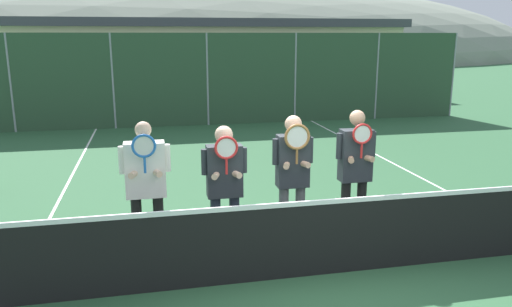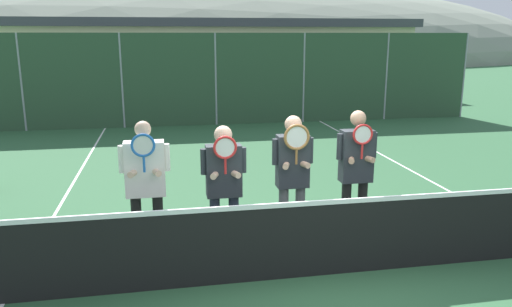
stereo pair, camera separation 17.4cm
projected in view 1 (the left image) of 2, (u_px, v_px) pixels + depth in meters
ground_plane at (314, 275)px, 6.00m from camera, size 120.00×120.00×0.00m
hill_distant at (162, 58)px, 61.56m from camera, size 97.57×54.21×18.97m
clubhouse_building at (203, 57)px, 23.84m from camera, size 18.55×5.50×3.51m
fence_back at (208, 80)px, 15.68m from camera, size 17.32×0.06×2.88m
tennis_net at (315, 237)px, 5.89m from camera, size 9.32×0.09×1.05m
court_line_left_sideline at (53, 212)px, 8.14m from camera, size 0.05×16.00×0.01m
court_line_right_sideline at (436, 185)px, 9.56m from camera, size 0.05×16.00×0.01m
player_leftmost at (146, 181)px, 6.13m from camera, size 0.62×0.34×1.81m
player_center_left at (225, 181)px, 6.25m from camera, size 0.58×0.34×1.73m
player_center_right at (293, 171)px, 6.52m from camera, size 0.55×0.34×1.82m
player_rightmost at (355, 167)px, 6.72m from camera, size 0.56×0.34×1.85m
car_far_left at (40, 95)px, 16.67m from camera, size 4.42×1.97×1.69m
car_left_of_center at (199, 89)px, 17.69m from camera, size 4.43×1.98×1.85m
car_center at (338, 86)px, 18.70m from camera, size 4.26×1.99×1.88m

